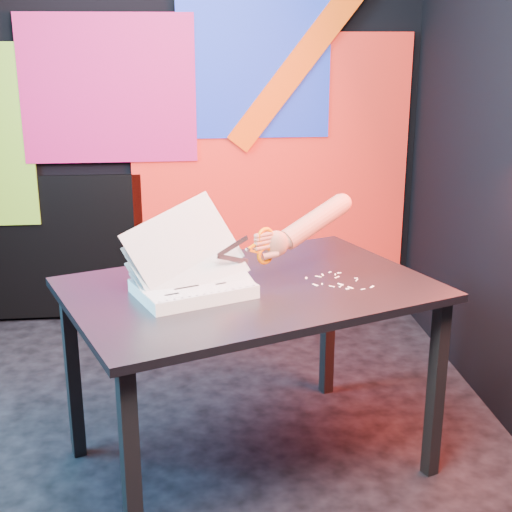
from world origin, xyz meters
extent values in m
cube|color=black|center=(0.00, 0.00, 0.00)|extent=(3.00, 3.00, 0.01)
cube|color=black|center=(0.00, 1.50, 1.35)|extent=(3.00, 0.01, 2.70)
cube|color=black|center=(0.00, -1.50, 1.35)|extent=(3.00, 0.01, 2.70)
cube|color=red|center=(0.65, 1.47, 0.85)|extent=(1.60, 0.02, 1.60)
cube|color=blue|center=(0.55, 1.46, 1.45)|extent=(0.85, 0.02, 0.75)
cube|color=#BC165C|center=(-0.25, 1.45, 1.35)|extent=(0.95, 0.02, 0.80)
cube|color=#FE4708|center=(0.85, 1.44, 1.55)|extent=(0.91, 0.02, 1.11)
cube|color=black|center=(-0.75, 1.47, 0.45)|extent=(1.30, 0.02, 0.85)
cube|color=black|center=(-0.04, -0.70, 0.36)|extent=(0.06, 0.06, 0.72)
cube|color=black|center=(-0.31, 0.00, 0.36)|extent=(0.06, 0.06, 0.72)
cube|color=black|center=(1.06, -0.27, 0.36)|extent=(0.06, 0.06, 0.72)
cube|color=black|center=(0.79, 0.43, 0.36)|extent=(0.06, 0.06, 0.72)
cube|color=#2D2D2D|center=(0.38, -0.13, 0.73)|extent=(1.53, 1.28, 0.03)
cube|color=beige|center=(0.17, -0.21, 0.77)|extent=(0.46, 0.41, 0.05)
cube|color=white|center=(0.17, -0.21, 0.80)|extent=(0.46, 0.41, 0.00)
cube|color=white|center=(0.17, -0.21, 0.80)|extent=(0.46, 0.39, 0.12)
cube|color=white|center=(0.16, -0.19, 0.83)|extent=(0.46, 0.37, 0.20)
cube|color=white|center=(0.15, -0.18, 0.87)|extent=(0.46, 0.32, 0.29)
cube|color=white|center=(0.14, -0.16, 0.92)|extent=(0.44, 0.28, 0.34)
cylinder|color=#26262D|center=(0.05, -0.39, 0.80)|extent=(0.01, 0.01, 0.00)
cylinder|color=#26262D|center=(0.08, -0.38, 0.80)|extent=(0.01, 0.01, 0.00)
cylinder|color=#26262D|center=(0.10, -0.37, 0.80)|extent=(0.01, 0.01, 0.00)
cylinder|color=#26262D|center=(0.13, -0.36, 0.80)|extent=(0.01, 0.01, 0.00)
cylinder|color=#26262D|center=(0.15, -0.35, 0.80)|extent=(0.01, 0.01, 0.00)
cylinder|color=#26262D|center=(0.18, -0.34, 0.80)|extent=(0.01, 0.01, 0.00)
cylinder|color=#26262D|center=(0.20, -0.33, 0.80)|extent=(0.01, 0.01, 0.00)
cylinder|color=#26262D|center=(0.23, -0.32, 0.80)|extent=(0.01, 0.01, 0.00)
cylinder|color=#26262D|center=(0.25, -0.31, 0.80)|extent=(0.01, 0.01, 0.00)
cylinder|color=#26262D|center=(0.28, -0.30, 0.80)|extent=(0.01, 0.01, 0.00)
cylinder|color=#26262D|center=(0.30, -0.29, 0.80)|extent=(0.01, 0.01, 0.00)
cylinder|color=#26262D|center=(0.33, -0.28, 0.80)|extent=(0.01, 0.01, 0.00)
cylinder|color=#26262D|center=(0.35, -0.27, 0.80)|extent=(0.01, 0.01, 0.00)
cylinder|color=#26262D|center=(0.38, -0.26, 0.80)|extent=(0.01, 0.01, 0.00)
cylinder|color=#26262D|center=(-0.05, -0.15, 0.80)|extent=(0.01, 0.01, 0.00)
cylinder|color=#26262D|center=(-0.02, -0.14, 0.80)|extent=(0.01, 0.01, 0.00)
cylinder|color=#26262D|center=(0.00, -0.13, 0.80)|extent=(0.01, 0.01, 0.00)
cylinder|color=#26262D|center=(0.03, -0.12, 0.80)|extent=(0.01, 0.01, 0.00)
cylinder|color=#26262D|center=(0.05, -0.11, 0.80)|extent=(0.01, 0.01, 0.00)
cylinder|color=#26262D|center=(0.08, -0.10, 0.80)|extent=(0.01, 0.01, 0.00)
cylinder|color=#26262D|center=(0.10, -0.09, 0.80)|extent=(0.01, 0.01, 0.00)
cylinder|color=#26262D|center=(0.13, -0.08, 0.80)|extent=(0.01, 0.01, 0.00)
cylinder|color=#26262D|center=(0.15, -0.07, 0.80)|extent=(0.01, 0.01, 0.00)
cylinder|color=#26262D|center=(0.18, -0.06, 0.80)|extent=(0.01, 0.01, 0.00)
cylinder|color=#26262D|center=(0.20, -0.05, 0.80)|extent=(0.01, 0.01, 0.00)
cylinder|color=#26262D|center=(0.23, -0.04, 0.80)|extent=(0.01, 0.01, 0.00)
cylinder|color=#26262D|center=(0.25, -0.03, 0.80)|extent=(0.01, 0.01, 0.00)
cylinder|color=#26262D|center=(0.28, -0.02, 0.80)|extent=(0.01, 0.01, 0.00)
cube|color=black|center=(0.06, -0.19, 0.80)|extent=(0.07, 0.04, 0.00)
cube|color=black|center=(0.17, -0.17, 0.80)|extent=(0.05, 0.03, 0.00)
cube|color=black|center=(0.14, -0.26, 0.80)|extent=(0.09, 0.04, 0.00)
cube|color=black|center=(0.26, -0.23, 0.80)|extent=(0.04, 0.03, 0.00)
cube|color=black|center=(0.09, -0.32, 0.80)|extent=(0.05, 0.03, 0.00)
cube|color=#BEBEBE|center=(0.31, -0.17, 0.91)|extent=(0.12, 0.07, 0.06)
cube|color=#BEBEBE|center=(0.31, -0.17, 0.87)|extent=(0.12, 0.07, 0.06)
cylinder|color=#BEBEBE|center=(0.37, -0.14, 0.89)|extent=(0.02, 0.02, 0.01)
cube|color=#CF5E00|center=(0.39, -0.12, 0.88)|extent=(0.05, 0.03, 0.03)
cube|color=#CF5E00|center=(0.39, -0.12, 0.90)|extent=(0.05, 0.03, 0.03)
torus|color=#CF5E00|center=(0.44, -0.09, 0.92)|extent=(0.07, 0.05, 0.07)
torus|color=#CF5E00|center=(0.44, -0.09, 0.86)|extent=(0.07, 0.05, 0.07)
ellipsoid|color=brown|center=(0.48, -0.07, 0.89)|extent=(0.10, 0.06, 0.10)
cylinder|color=brown|center=(0.44, -0.09, 0.89)|extent=(0.07, 0.05, 0.02)
cylinder|color=brown|center=(0.44, -0.09, 0.90)|extent=(0.07, 0.05, 0.02)
cylinder|color=brown|center=(0.44, -0.09, 0.92)|extent=(0.06, 0.05, 0.02)
cylinder|color=brown|center=(0.44, -0.09, 0.93)|extent=(0.06, 0.04, 0.02)
cylinder|color=brown|center=(0.45, -0.10, 0.85)|extent=(0.07, 0.04, 0.03)
cylinder|color=brown|center=(0.52, -0.05, 0.89)|extent=(0.08, 0.09, 0.07)
cylinder|color=brown|center=(0.64, 0.02, 0.95)|extent=(0.31, 0.23, 0.18)
sphere|color=brown|center=(0.76, 0.09, 1.00)|extent=(0.08, 0.08, 0.08)
cube|color=white|center=(0.78, -0.21, 0.75)|extent=(0.02, 0.01, 0.00)
cube|color=white|center=(0.78, -0.11, 0.75)|extent=(0.02, 0.02, 0.00)
cube|color=white|center=(0.78, -0.09, 0.75)|extent=(0.01, 0.01, 0.00)
cube|color=white|center=(0.82, -0.19, 0.75)|extent=(0.02, 0.02, 0.00)
cube|color=white|center=(0.61, -0.15, 0.75)|extent=(0.02, 0.03, 0.00)
cube|color=white|center=(0.67, -0.17, 0.75)|extent=(0.02, 0.02, 0.00)
cube|color=white|center=(0.73, -0.02, 0.75)|extent=(0.02, 0.01, 0.00)
cube|color=white|center=(0.72, -0.20, 0.75)|extent=(0.01, 0.01, 0.00)
cube|color=white|center=(0.66, -0.04, 0.75)|extent=(0.01, 0.02, 0.00)
cube|color=white|center=(0.71, -0.07, 0.75)|extent=(0.02, 0.02, 0.00)
cube|color=white|center=(0.70, -0.17, 0.75)|extent=(0.01, 0.02, 0.00)
cube|color=white|center=(0.70, -0.01, 0.75)|extent=(0.01, 0.01, 0.00)
cube|color=white|center=(0.60, -0.07, 0.75)|extent=(0.01, 0.02, 0.00)
cube|color=white|center=(0.64, -0.06, 0.75)|extent=(0.03, 0.02, 0.00)
cube|color=white|center=(0.74, -0.19, 0.75)|extent=(0.02, 0.02, 0.00)
cube|color=white|center=(0.71, -0.15, 0.75)|extent=(0.02, 0.03, 0.00)
cube|color=white|center=(0.71, -0.04, 0.75)|extent=(0.01, 0.02, 0.00)
cube|color=white|center=(0.64, -0.14, 0.75)|extent=(0.01, 0.01, 0.00)
camera|label=1|loc=(0.14, -2.59, 1.63)|focal=50.00mm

